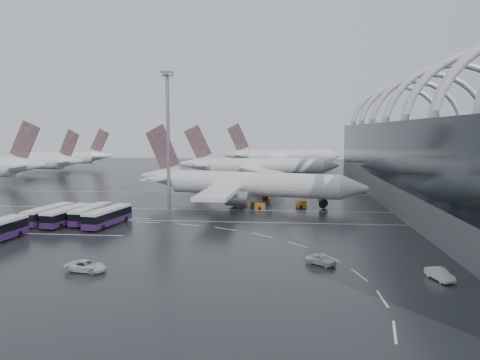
# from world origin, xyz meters

# --- Properties ---
(ground) EXTENTS (420.00, 420.00, 0.00)m
(ground) POSITION_xyz_m (0.00, 0.00, 0.00)
(ground) COLOR black
(ground) RESTS_ON ground
(terminal) EXTENTS (42.00, 160.00, 34.90)m
(terminal) POSITION_xyz_m (61.56, 19.84, 10.87)
(terminal) COLOR #5D6063
(terminal) RESTS_ON ground
(lane_marking_near) EXTENTS (120.00, 0.25, 0.01)m
(lane_marking_near) POSITION_xyz_m (0.00, -2.00, 0.01)
(lane_marking_near) COLOR silver
(lane_marking_near) RESTS_ON ground
(lane_marking_mid) EXTENTS (120.00, 0.25, 0.01)m
(lane_marking_mid) POSITION_xyz_m (0.00, 12.00, 0.01)
(lane_marking_mid) COLOR silver
(lane_marking_mid) RESTS_ON ground
(lane_marking_far) EXTENTS (120.00, 0.25, 0.01)m
(lane_marking_far) POSITION_xyz_m (0.00, 40.00, 0.01)
(lane_marking_far) COLOR silver
(lane_marking_far) RESTS_ON ground
(bus_bay_line_south) EXTENTS (28.00, 0.25, 0.01)m
(bus_bay_line_south) POSITION_xyz_m (-24.00, -16.00, 0.01)
(bus_bay_line_south) COLOR silver
(bus_bay_line_south) RESTS_ON ground
(bus_bay_line_north) EXTENTS (28.00, 0.25, 0.01)m
(bus_bay_line_north) POSITION_xyz_m (-24.00, 0.00, 0.01)
(bus_bay_line_north) COLOR silver
(bus_bay_line_north) RESTS_ON ground
(airliner_main) EXTENTS (57.36, 49.56, 19.62)m
(airliner_main) POSITION_xyz_m (7.14, 20.71, 4.91)
(airliner_main) COLOR white
(airliner_main) RESTS_ON ground
(airliner_gate_b) EXTENTS (57.58, 50.97, 20.08)m
(airliner_gate_b) POSITION_xyz_m (7.76, 75.82, 5.02)
(airliner_gate_b) COLOR white
(airliner_gate_b) RESTS_ON ground
(airliner_gate_c) EXTENTS (58.62, 53.42, 21.48)m
(airliner_gate_c) POSITION_xyz_m (16.18, 135.61, 5.37)
(airliner_gate_c) COLOR white
(airliner_gate_c) RESTS_ON ground
(jet_remote_mid) EXTENTS (42.83, 34.58, 18.63)m
(jet_remote_mid) POSITION_xyz_m (-84.48, 91.94, 4.81)
(jet_remote_mid) COLOR white
(jet_remote_mid) RESTS_ON ground
(jet_remote_far) EXTENTS (43.04, 34.98, 19.04)m
(jet_remote_far) POSITION_xyz_m (-86.86, 123.56, 4.91)
(jet_remote_far) COLOR white
(jet_remote_far) RESTS_ON ground
(bus_row_near_a) EXTENTS (4.79, 13.16, 3.17)m
(bus_row_near_a) POSITION_xyz_m (-28.33, -6.39, 1.74)
(bus_row_near_a) COLOR #351646
(bus_row_near_a) RESTS_ON ground
(bus_row_near_b) EXTENTS (4.63, 13.20, 3.18)m
(bus_row_near_b) POSITION_xyz_m (-24.17, -7.33, 1.75)
(bus_row_near_b) COLOR #351646
(bus_row_near_b) RESTS_ON ground
(bus_row_near_c) EXTENTS (3.63, 12.93, 3.15)m
(bus_row_near_c) POSITION_xyz_m (-20.37, -5.17, 1.73)
(bus_row_near_c) COLOR #351646
(bus_row_near_c) RESTS_ON ground
(bus_row_near_d) EXTENTS (5.10, 13.64, 3.28)m
(bus_row_near_d) POSITION_xyz_m (-15.87, -7.73, 1.80)
(bus_row_near_d) COLOR #351646
(bus_row_near_d) RESTS_ON ground
(van_curve_a) EXTENTS (5.56, 3.19, 1.46)m
(van_curve_a) POSITION_xyz_m (-7.69, -36.29, 0.73)
(van_curve_a) COLOR silver
(van_curve_a) RESTS_ON ground
(van_curve_b) EXTENTS (4.36, 4.02, 1.45)m
(van_curve_b) POSITION_xyz_m (22.36, -30.32, 0.72)
(van_curve_b) COLOR silver
(van_curve_b) RESTS_ON ground
(van_curve_c) EXTENTS (2.69, 4.58, 1.43)m
(van_curve_c) POSITION_xyz_m (36.14, -35.39, 0.71)
(van_curve_c) COLOR silver
(van_curve_c) RESTS_ON ground
(floodlight_mast) EXTENTS (2.34, 2.34, 30.53)m
(floodlight_mast) POSITION_xyz_m (-7.87, 7.48, 19.20)
(floodlight_mast) COLOR gray
(floodlight_mast) RESTS_ON ground
(gse_cart_belly_a) EXTENTS (2.53, 1.49, 1.38)m
(gse_cart_belly_a) POSITION_xyz_m (21.29, 17.28, 0.69)
(gse_cart_belly_a) COLOR #A86516
(gse_cart_belly_a) RESTS_ON ground
(gse_cart_belly_b) EXTENTS (2.12, 1.26, 1.16)m
(gse_cart_belly_b) POSITION_xyz_m (27.29, 30.98, 0.58)
(gse_cart_belly_b) COLOR slate
(gse_cart_belly_b) RESTS_ON ground
(gse_cart_belly_c) EXTENTS (2.41, 1.42, 1.31)m
(gse_cart_belly_c) POSITION_xyz_m (11.76, 13.97, 0.66)
(gse_cart_belly_c) COLOR #A86516
(gse_cart_belly_c) RESTS_ON ground
(gse_cart_belly_e) EXTENTS (2.17, 1.28, 1.18)m
(gse_cart_belly_e) POSITION_xyz_m (12.73, 31.22, 0.59)
(gse_cart_belly_e) COLOR #A86516
(gse_cart_belly_e) RESTS_ON ground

